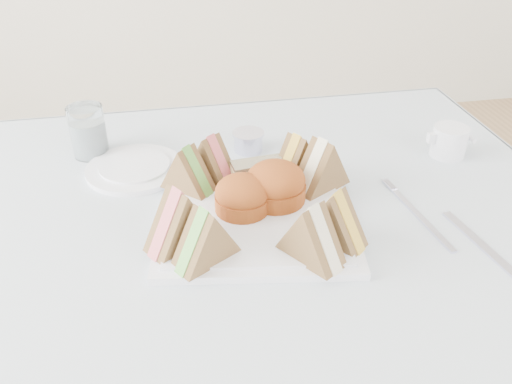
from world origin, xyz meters
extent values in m
cube|color=silver|center=(0.00, 0.00, 0.74)|extent=(1.02, 1.02, 0.01)
cube|color=white|center=(-0.02, 0.06, 0.75)|extent=(0.34, 0.34, 0.01)
cylinder|color=#8F4215|center=(-0.04, 0.07, 0.79)|extent=(0.10, 0.10, 0.06)
cylinder|color=#8F4215|center=(0.02, 0.09, 0.79)|extent=(0.12, 0.12, 0.06)
cube|color=tan|center=(0.00, 0.15, 0.78)|extent=(0.09, 0.04, 0.04)
cylinder|color=white|center=(-0.20, 0.25, 0.75)|extent=(0.19, 0.19, 0.01)
cylinder|color=white|center=(-0.28, 0.32, 0.79)|extent=(0.07, 0.07, 0.10)
cylinder|color=silver|center=(0.01, 0.28, 0.76)|extent=(0.07, 0.07, 0.03)
cube|color=silver|center=(0.29, -0.07, 0.75)|extent=(0.04, 0.18, 0.00)
cube|color=silver|center=(0.24, 0.01, 0.75)|extent=(0.03, 0.17, 0.00)
cylinder|color=white|center=(0.37, 0.20, 0.77)|extent=(0.07, 0.07, 0.06)
camera|label=1|loc=(-0.14, -0.61, 1.23)|focal=38.00mm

